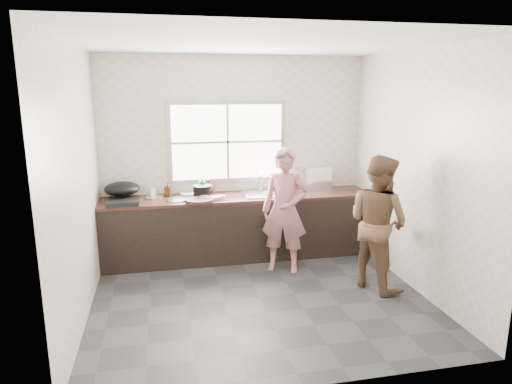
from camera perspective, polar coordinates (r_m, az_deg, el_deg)
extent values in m
cube|color=#2C2C2E|center=(5.20, 0.42, -13.07)|extent=(3.60, 3.20, 0.01)
cube|color=silver|center=(4.69, 0.48, 18.21)|extent=(3.60, 3.20, 0.01)
cube|color=beige|center=(6.32, -2.70, 4.51)|extent=(3.60, 0.01, 2.70)
cube|color=beige|center=(4.72, -21.47, 0.74)|extent=(0.01, 3.20, 2.70)
cube|color=silver|center=(5.44, 19.38, 2.42)|extent=(0.01, 3.20, 2.70)
cube|color=silver|center=(3.26, 6.54, -3.64)|extent=(3.60, 0.01, 2.70)
cube|color=black|center=(6.22, -2.13, -4.50)|extent=(3.60, 0.62, 0.82)
cube|color=#321914|center=(6.11, -2.16, -0.65)|extent=(3.60, 0.64, 0.04)
cube|color=silver|center=(6.17, 1.04, -0.26)|extent=(0.55, 0.45, 0.02)
cylinder|color=silver|center=(6.33, 0.63, 1.42)|extent=(0.02, 0.02, 0.30)
cube|color=#9EA0A5|center=(6.26, -3.60, 6.27)|extent=(1.60, 0.05, 1.10)
cube|color=white|center=(6.24, -3.57, 6.25)|extent=(1.50, 0.01, 1.00)
imported|color=#AA666B|center=(5.70, 3.60, -2.83)|extent=(0.63, 0.53, 1.46)
imported|color=brown|center=(5.38, 14.97, -3.68)|extent=(0.84, 0.93, 1.55)
cylinder|color=#301E12|center=(5.83, -7.11, -1.01)|extent=(0.43, 0.43, 0.04)
cube|color=#B0B4B7|center=(5.92, -4.77, -0.51)|extent=(0.21, 0.16, 0.01)
imported|color=white|center=(5.94, -6.53, -0.69)|extent=(0.22, 0.22, 0.05)
imported|color=white|center=(6.26, 3.75, 0.15)|extent=(0.24, 0.24, 0.06)
imported|color=silver|center=(6.10, 1.63, -0.19)|extent=(0.22, 0.22, 0.06)
cylinder|color=black|center=(6.01, -6.76, 0.04)|extent=(0.29, 0.29, 0.16)
cylinder|color=silver|center=(6.25, -8.38, -0.18)|extent=(0.29, 0.29, 0.02)
imported|color=#2B7E29|center=(6.14, -6.73, 0.79)|extent=(0.12, 0.12, 0.26)
imported|color=#3E220F|center=(6.18, -10.95, 0.27)|extent=(0.10, 0.10, 0.17)
imported|color=#4A2312|center=(6.26, -5.97, 0.64)|extent=(0.17, 0.17, 0.18)
cylinder|color=white|center=(6.23, -12.79, -0.01)|extent=(0.09, 0.09, 0.10)
cube|color=black|center=(5.91, -16.38, -1.16)|extent=(0.41, 0.41, 0.06)
ellipsoid|color=black|center=(6.10, -16.40, 0.41)|extent=(0.49, 0.49, 0.17)
cube|color=silver|center=(6.57, 7.19, 1.83)|extent=(0.49, 0.40, 0.32)
cylinder|color=silver|center=(6.13, -12.68, -0.66)|extent=(0.29, 0.29, 0.01)
cylinder|color=silver|center=(5.95, -9.84, -0.93)|extent=(0.28, 0.28, 0.01)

